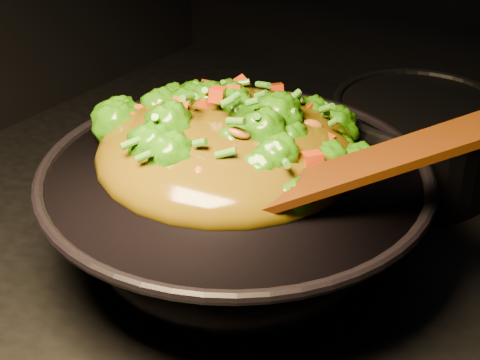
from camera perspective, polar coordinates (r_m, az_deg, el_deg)
The scene contains 4 objects.
wok at distance 0.85m, azimuth -0.40°, elevation -2.88°, with size 0.43×0.43×0.12m, color black, non-canonical shape.
stir_fry at distance 0.83m, azimuth -1.03°, elevation 4.99°, with size 0.30×0.30×0.10m, color #256207, non-canonical shape.
spatula at distance 0.73m, azimuth 10.42°, elevation 1.30°, with size 0.35×0.05×0.01m, color #3A1208.
back_pot at distance 1.03m, azimuth 13.43°, elevation 2.81°, with size 0.22×0.22×0.13m, color black.
Camera 1 is at (0.33, -0.64, 1.44)m, focal length 55.00 mm.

